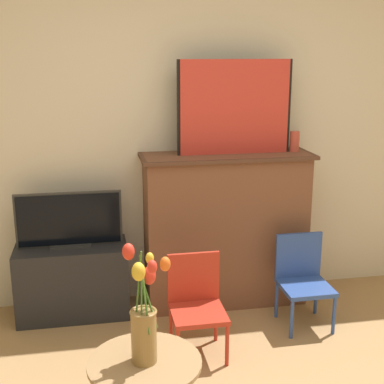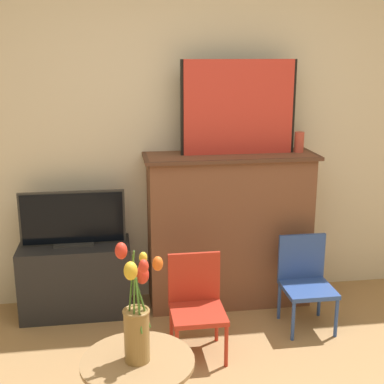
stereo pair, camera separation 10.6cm
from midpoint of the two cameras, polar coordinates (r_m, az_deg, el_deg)
name	(u,v)px [view 2 (the right image)]	position (r m, az deg, el deg)	size (l,w,h in m)	color
wall_back	(191,121)	(3.95, 0.70, 7.59)	(8.00, 0.06, 2.70)	beige
fireplace_mantel	(229,228)	(3.97, 4.71, -3.85)	(1.24, 0.42, 1.14)	brown
painting	(239,107)	(3.80, 5.81, 8.96)	(0.82, 0.03, 0.66)	black
mantel_candle	(299,142)	(3.96, 12.11, 5.22)	(0.07, 0.07, 0.15)	#CC4C3D
tv_stand	(76,279)	(3.97, -11.49, -9.05)	(0.78, 0.38, 0.52)	#232326
tv_monitor	(73,219)	(3.82, -11.83, -2.86)	(0.73, 0.12, 0.39)	#2D2D2D
chair_red	(196,301)	(3.40, 1.38, -11.53)	(0.33, 0.33, 0.62)	#B22D1E
chair_blue	(305,278)	(3.80, 12.78, -8.92)	(0.33, 0.33, 0.62)	#2D4C99
vase_tulips	(137,316)	(2.40, -4.57, -13.09)	(0.20, 0.21, 0.56)	olive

